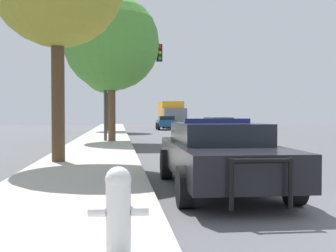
# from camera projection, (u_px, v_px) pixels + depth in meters

# --- Properties ---
(sidewalk_left) EXTENTS (3.00, 110.00, 0.13)m
(sidewalk_left) POSITION_uv_depth(u_px,v_px,m) (47.00, 231.00, 5.18)
(sidewalk_left) COLOR #ADA89E
(sidewalk_left) RESTS_ON ground_plane
(police_car) EXTENTS (2.12, 5.06, 1.42)m
(police_car) POSITION_uv_depth(u_px,v_px,m) (219.00, 153.00, 8.38)
(police_car) COLOR black
(police_car) RESTS_ON ground_plane
(fire_hydrant) EXTENTS (0.59, 0.26, 0.86)m
(fire_hydrant) POSITION_uv_depth(u_px,v_px,m) (118.00, 208.00, 4.11)
(fire_hydrant) COLOR white
(fire_hydrant) RESTS_ON sidewalk_left
(traffic_light) EXTENTS (3.07, 0.35, 5.22)m
(traffic_light) POSITION_uv_depth(u_px,v_px,m) (128.00, 71.00, 22.03)
(traffic_light) COLOR #424247
(traffic_light) RESTS_ON sidewalk_left
(car_background_oncoming) EXTENTS (2.12, 4.56, 1.29)m
(car_background_oncoming) POSITION_uv_depth(u_px,v_px,m) (219.00, 126.00, 28.90)
(car_background_oncoming) COLOR #474C51
(car_background_oncoming) RESTS_ON ground_plane
(car_background_distant) EXTENTS (1.95, 4.05, 1.33)m
(car_background_distant) POSITION_uv_depth(u_px,v_px,m) (166.00, 122.00, 41.02)
(car_background_distant) COLOR navy
(car_background_distant) RESTS_ON ground_plane
(box_truck) EXTENTS (2.69, 7.18, 2.96)m
(box_truck) POSITION_uv_depth(u_px,v_px,m) (171.00, 114.00, 48.12)
(box_truck) COLOR slate
(box_truck) RESTS_ON ground_plane
(tree_sidewalk_far) EXTENTS (4.21, 4.21, 7.35)m
(tree_sidewalk_far) POSITION_uv_depth(u_px,v_px,m) (107.00, 68.00, 35.09)
(tree_sidewalk_far) COLOR #4C3823
(tree_sidewalk_far) RESTS_ON sidewalk_left
(tree_sidewalk_mid) EXTENTS (4.92, 4.92, 7.51)m
(tree_sidewalk_mid) POSITION_uv_depth(u_px,v_px,m) (112.00, 43.00, 21.62)
(tree_sidewalk_mid) COLOR brown
(tree_sidewalk_mid) RESTS_ON sidewalk_left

